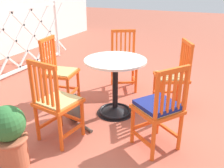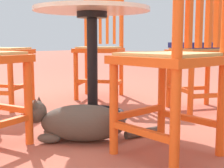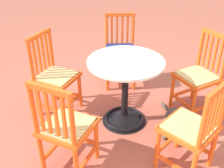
{
  "view_description": "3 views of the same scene",
  "coord_description": "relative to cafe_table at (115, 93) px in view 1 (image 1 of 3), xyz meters",
  "views": [
    {
      "loc": [
        -2.56,
        -0.99,
        1.61
      ],
      "look_at": [
        0.1,
        0.21,
        0.39
      ],
      "focal_mm": 39.86,
      "sensor_mm": 36.0,
      "label": 1
    },
    {
      "loc": [
        -1.36,
        1.71,
        0.51
      ],
      "look_at": [
        -0.03,
        0.08,
        0.23
      ],
      "focal_mm": 50.8,
      "sensor_mm": 36.0,
      "label": 2
    },
    {
      "loc": [
        1.61,
        1.93,
        1.87
      ],
      "look_at": [
        0.15,
        0.04,
        0.44
      ],
      "focal_mm": 43.23,
      "sensor_mm": 36.0,
      "label": 3
    }
  ],
  "objects": [
    {
      "name": "orange_chair_facing_out",
      "position": [
        0.81,
        0.21,
        0.15
      ],
      "size": [
        0.54,
        0.54,
        0.91
      ],
      "color": "#EA5619",
      "rests_on": "ground_plane"
    },
    {
      "name": "ground_plane",
      "position": [
        -0.07,
        -0.15,
        -0.28
      ],
      "size": [
        24.0,
        24.0,
        0.0
      ],
      "primitive_type": "plane",
      "color": "#AD5642"
    },
    {
      "name": "tabby_cat",
      "position": [
        -0.28,
        0.44,
        -0.19
      ],
      "size": [
        0.52,
        0.58,
        0.23
      ],
      "color": "#4C4238",
      "rests_on": "ground_plane"
    },
    {
      "name": "orange_chair_at_corner",
      "position": [
        0.47,
        -0.62,
        0.15
      ],
      "size": [
        0.54,
        0.54,
        0.91
      ],
      "color": "#EA5619",
      "rests_on": "ground_plane"
    },
    {
      "name": "orange_chair_near_fence",
      "position": [
        -0.78,
        0.33,
        0.15
      ],
      "size": [
        0.46,
        0.46,
        0.91
      ],
      "color": "#EA5619",
      "rests_on": "ground_plane"
    },
    {
      "name": "cafe_table",
      "position": [
        0.0,
        0.0,
        0.0
      ],
      "size": [
        0.76,
        0.76,
        0.73
      ],
      "color": "black",
      "rests_on": "ground_plane"
    },
    {
      "name": "orange_chair_by_planter",
      "position": [
        0.0,
        0.84,
        0.15
      ],
      "size": [
        0.46,
        0.46,
        0.91
      ],
      "color": "#EA5619",
      "rests_on": "ground_plane"
    },
    {
      "name": "lattice_fence_panel",
      "position": [
        0.43,
        2.25,
        0.32
      ],
      "size": [
        3.54,
        0.06,
        1.2
      ],
      "color": "white",
      "rests_on": "ground_plane"
    },
    {
      "name": "terracotta_planter",
      "position": [
        -1.31,
        0.46,
        0.04
      ],
      "size": [
        0.32,
        0.32,
        0.62
      ],
      "color": "#B25B3D",
      "rests_on": "ground_plane"
    },
    {
      "name": "orange_chair_tucked_in",
      "position": [
        -0.49,
        -0.68,
        0.16
      ],
      "size": [
        0.56,
        0.56,
        0.91
      ],
      "color": "#EA5619",
      "rests_on": "ground_plane"
    }
  ]
}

